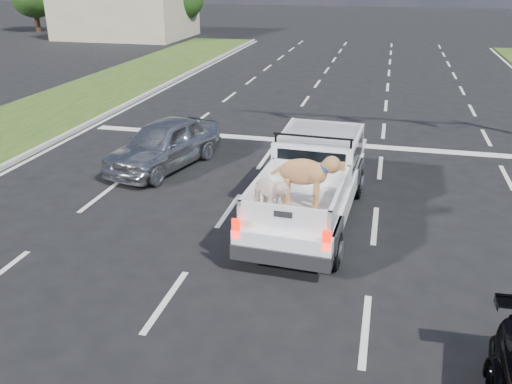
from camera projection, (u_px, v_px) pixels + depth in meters
ground at (261, 315)px, 9.25m from camera, size 160.00×160.00×0.00m
road_markings at (315, 179)px, 15.13m from camera, size 17.75×60.00×0.01m
curb_left at (19, 159)px, 16.59m from camera, size 0.15×60.00×0.14m
building_left at (126, 10)px, 45.07m from camera, size 10.00×8.00×4.40m
pickup_truck at (310, 181)px, 12.43m from camera, size 2.26×5.48×2.02m
silver_sedan at (164, 144)px, 15.85m from camera, size 2.69×4.44×1.42m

